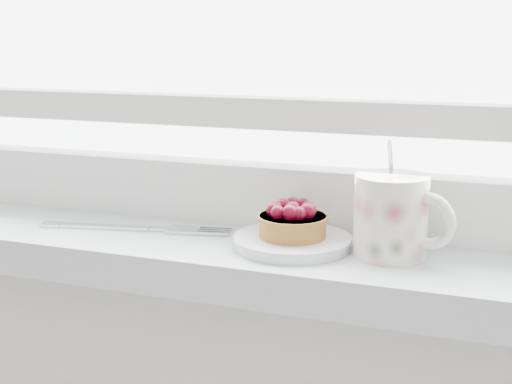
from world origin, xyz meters
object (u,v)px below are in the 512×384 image
at_px(floral_mug, 393,215).
at_px(fork, 134,228).
at_px(saucer, 292,242).
at_px(raspberry_tart, 293,221).

bearing_deg(floral_mug, fork, -179.32).
distance_m(saucer, raspberry_tart, 0.02).
relative_size(floral_mug, fork, 0.53).
relative_size(saucer, raspberry_tart, 1.69).
distance_m(raspberry_tart, fork, 0.19).
bearing_deg(raspberry_tart, floral_mug, 3.34).
xyz_separation_m(saucer, fork, (-0.19, 0.00, -0.00)).
bearing_deg(saucer, fork, 179.20).
height_order(saucer, fork, saucer).
distance_m(floral_mug, fork, 0.30).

